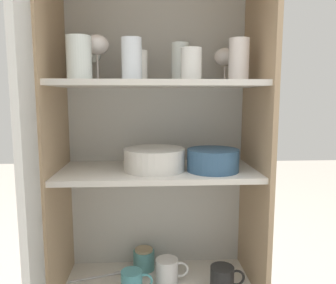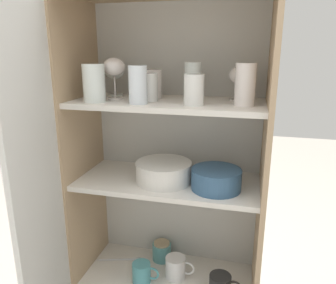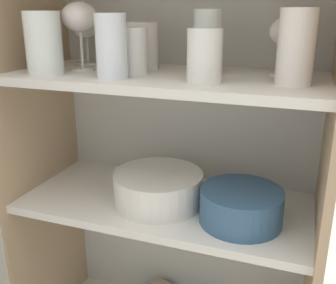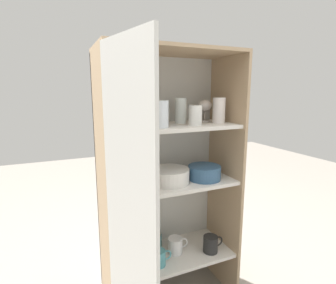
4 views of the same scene
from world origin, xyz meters
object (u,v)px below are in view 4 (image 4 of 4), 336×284
Objects in this scene: plate_stack_white at (169,176)px; mixing_bowl_large at (204,172)px; storage_jar at (155,240)px; coffee_mug_primary at (211,244)px.

plate_stack_white is 0.21m from mixing_bowl_large.
mixing_bowl_large is 0.54m from storage_jar.
coffee_mug_primary is at bearing -40.30° from mixing_bowl_large.
plate_stack_white and mixing_bowl_large have the same top height.
storage_jar is at bearing 110.03° from plate_stack_white.
plate_stack_white is 2.48× the size of storage_jar.
plate_stack_white is 1.72× the size of coffee_mug_primary.
plate_stack_white reaches higher than coffee_mug_primary.
mixing_bowl_large is 1.45× the size of coffee_mug_primary.
mixing_bowl_large is at bearing -30.04° from storage_jar.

